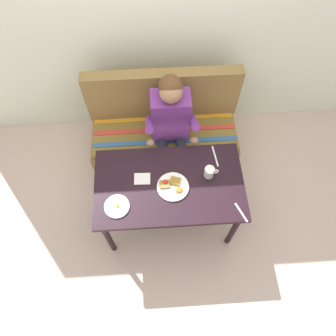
# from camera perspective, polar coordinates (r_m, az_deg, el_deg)

# --- Properties ---
(ground_plane) EXTENTS (8.00, 8.00, 0.00)m
(ground_plane) POSITION_cam_1_polar(r_m,az_deg,el_deg) (3.24, 0.17, -8.48)
(ground_plane) COLOR beige
(back_wall) EXTENTS (4.40, 0.10, 2.60)m
(back_wall) POSITION_cam_1_polar(r_m,az_deg,el_deg) (2.96, -1.52, 25.21)
(back_wall) COLOR silver
(back_wall) RESTS_ON ground
(table) EXTENTS (1.20, 0.70, 0.73)m
(table) POSITION_cam_1_polar(r_m,az_deg,el_deg) (2.64, 0.21, -3.60)
(table) COLOR black
(table) RESTS_ON ground
(couch) EXTENTS (1.44, 0.56, 1.00)m
(couch) POSITION_cam_1_polar(r_m,az_deg,el_deg) (3.30, -0.68, 6.08)
(couch) COLOR olive
(couch) RESTS_ON ground
(person) EXTENTS (0.45, 0.61, 1.21)m
(person) POSITION_cam_1_polar(r_m,az_deg,el_deg) (2.87, 0.52, 7.97)
(person) COLOR #6D3081
(person) RESTS_ON ground
(plate_breakfast) EXTENTS (0.25, 0.25, 0.05)m
(plate_breakfast) POSITION_cam_1_polar(r_m,az_deg,el_deg) (2.54, 0.77, -3.23)
(plate_breakfast) COLOR white
(plate_breakfast) RESTS_ON table
(plate_eggs) EXTENTS (0.20, 0.20, 0.04)m
(plate_eggs) POSITION_cam_1_polar(r_m,az_deg,el_deg) (2.51, -9.06, -6.74)
(plate_eggs) COLOR white
(plate_eggs) RESTS_ON table
(coffee_mug) EXTENTS (0.12, 0.08, 0.10)m
(coffee_mug) POSITION_cam_1_polar(r_m,az_deg,el_deg) (2.58, 7.37, -0.70)
(coffee_mug) COLOR white
(coffee_mug) RESTS_ON table
(napkin) EXTENTS (0.13, 0.11, 0.01)m
(napkin) POSITION_cam_1_polar(r_m,az_deg,el_deg) (2.59, -4.60, -1.92)
(napkin) COLOR silver
(napkin) RESTS_ON table
(fork) EXTENTS (0.08, 0.16, 0.00)m
(fork) POSITION_cam_1_polar(r_m,az_deg,el_deg) (2.53, 12.87, -7.71)
(fork) COLOR silver
(fork) RESTS_ON table
(knife) EXTENTS (0.04, 0.20, 0.00)m
(knife) POSITION_cam_1_polar(r_m,az_deg,el_deg) (2.72, 8.36, 2.12)
(knife) COLOR silver
(knife) RESTS_ON table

